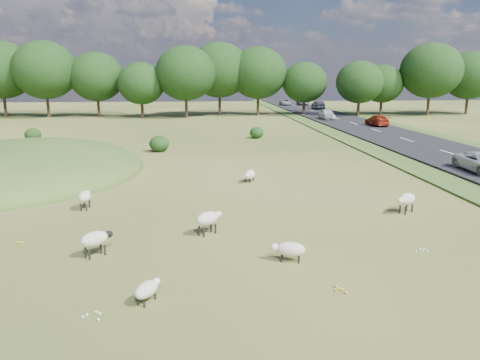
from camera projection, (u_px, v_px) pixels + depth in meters
name	position (u px, v px, depth m)	size (l,w,h in m)	color
ground	(201.00, 151.00, 39.98)	(160.00, 160.00, 0.00)	#394F18
mound	(21.00, 173.00, 31.21)	(16.00, 20.00, 4.00)	#33561E
road	(383.00, 133.00, 51.33)	(8.00, 150.00, 0.25)	black
treeline	(193.00, 74.00, 72.93)	(96.28, 14.66, 11.70)	black
shrubs	(142.00, 137.00, 44.09)	(23.82, 9.61, 1.37)	black
sheep_0	(250.00, 174.00, 28.32)	(0.95, 1.32, 0.74)	#C1B4A0
sheep_1	(290.00, 249.00, 16.16)	(1.28, 0.78, 0.71)	#C1B4A0
sheep_2	(147.00, 289.00, 13.25)	(0.86, 1.11, 0.63)	#C1B4A0
sheep_3	(85.00, 197.00, 22.49)	(0.57, 1.25, 0.90)	#C1B4A0
sheep_4	(406.00, 199.00, 21.84)	(1.30, 1.14, 0.96)	#C1B4A0
sheep_5	(208.00, 219.00, 18.89)	(1.27, 1.18, 0.96)	#C1B4A0
sheep_6	(95.00, 239.00, 16.60)	(1.21, 1.15, 0.92)	#C1B4A0
car_0	(377.00, 120.00, 58.00)	(1.84, 4.52, 1.31)	maroon
car_1	(285.00, 102.00, 99.00)	(2.07, 4.48, 1.25)	#A8ACB0
car_3	(318.00, 105.00, 86.87)	(1.56, 4.47, 1.47)	black
car_6	(303.00, 101.00, 99.62)	(2.08, 5.13, 1.49)	#A5A7AD
car_7	(327.00, 114.00, 66.92)	(1.72, 4.28, 1.46)	silver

